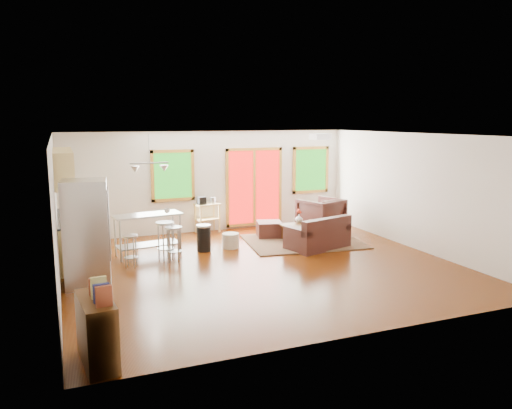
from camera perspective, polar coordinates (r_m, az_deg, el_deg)
name	(u,v)px	position (r m, az deg, el deg)	size (l,w,h in m)	color
floor	(262,266)	(10.05, 0.63, -7.08)	(7.50, 7.00, 0.02)	#3C1702
ceiling	(262,134)	(9.63, 0.66, 8.02)	(7.50, 7.00, 0.02)	white
back_wall	(211,181)	(13.04, -5.21, 2.64)	(7.50, 0.02, 2.60)	silver
left_wall	(55,215)	(9.05, -21.97, -1.15)	(0.02, 7.00, 2.60)	silver
right_wall	(417,192)	(11.69, 17.97, 1.40)	(0.02, 7.00, 2.60)	silver
front_wall	(363,242)	(6.71, 12.11, -4.26)	(7.50, 0.02, 2.60)	silver
window_left	(173,176)	(12.72, -9.48, 3.28)	(1.10, 0.05, 1.30)	#155011
french_doors	(254,187)	(13.40, -0.20, 2.01)	(1.60, 0.05, 2.10)	#A60F0B
window_right	(311,170)	(14.06, 6.27, 3.96)	(1.10, 0.05, 1.30)	#155011
rug	(303,241)	(12.01, 5.41, -4.22)	(2.66, 2.05, 0.03)	#485B38
loveseat	(319,236)	(11.39, 7.16, -3.57)	(1.55, 1.14, 0.74)	black
coffee_table	(301,227)	(12.10, 5.20, -2.53)	(1.02, 0.66, 0.39)	#3C220C
armchair	(321,213)	(12.99, 7.40, -1.03)	(0.96, 0.90, 0.99)	black
ottoman	(269,229)	(12.40, 1.53, -2.86)	(0.59, 0.59, 0.39)	black
pouf	(231,241)	(11.39, -2.92, -4.15)	(0.38, 0.38, 0.34)	beige
vase	(299,217)	(12.27, 4.93, -1.49)	(0.22, 0.23, 0.33)	silver
book	(311,216)	(12.37, 6.35, -1.30)	(0.22, 0.03, 0.29)	brown
cabinets	(71,218)	(10.79, -20.39, -1.41)	(0.64, 2.24, 2.30)	#D6B669
refrigerator	(87,233)	(9.19, -18.75, -3.12)	(0.83, 0.80, 1.87)	#B7BABC
island	(148,227)	(10.91, -12.26, -2.54)	(1.49, 0.76, 0.91)	#B7BABC
cup	(167,210)	(10.66, -10.12, -0.64)	(0.12, 0.09, 0.12)	white
bar_stool_a	(130,243)	(10.17, -14.16, -4.32)	(0.40, 0.40, 0.65)	#B7BABC
bar_stool_b	(165,232)	(10.50, -10.34, -3.08)	(0.48, 0.48, 0.81)	#B7BABC
bar_stool_c	(174,236)	(10.33, -9.38, -3.55)	(0.44, 0.44, 0.74)	#B7BABC
trash_can	(204,238)	(11.14, -5.99, -3.81)	(0.37, 0.37, 0.60)	black
kitchen_cart	(207,208)	(12.89, -5.67, -0.38)	(0.68, 0.50, 0.95)	#D6B669
bookshelf	(97,330)	(6.40, -17.72, -13.49)	(0.44, 0.94, 1.07)	#3C220C
ceiling_flush	(320,137)	(10.86, 7.35, 7.71)	(0.35, 0.35, 0.12)	white
pendant_light	(150,168)	(10.60, -12.06, 4.10)	(0.80, 0.18, 0.79)	gray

